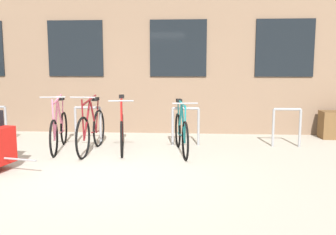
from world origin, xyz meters
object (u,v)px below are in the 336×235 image
Objects in this scene: bicycle_maroon at (91,130)px; bicycle_pink at (59,130)px; bicycle_teal at (181,132)px; bicycle_red at (122,131)px.

bicycle_pink is at bearing 169.16° from bicycle_maroon.
bicycle_red reaches higher than bicycle_teal.
bicycle_red is at bearing 175.18° from bicycle_teal.
bicycle_pink is (-1.22, -0.01, 0.01)m from bicycle_red.
bicycle_pink reaches higher than bicycle_teal.
bicycle_teal is at bearing 1.34° from bicycle_maroon.
bicycle_teal is 1.07× the size of bicycle_red.
bicycle_red is 0.92× the size of bicycle_pink.
bicycle_maroon is at bearing -166.29° from bicycle_red.
bicycle_teal is 2.35m from bicycle_pink.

